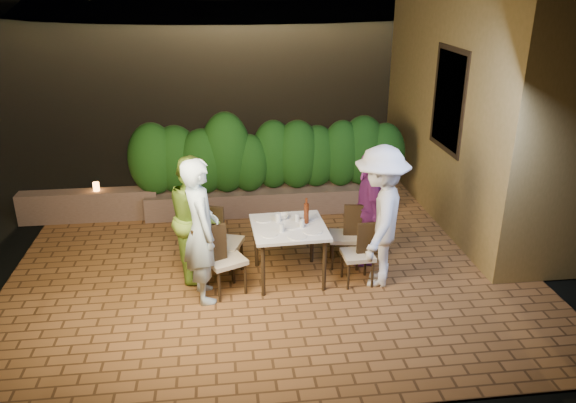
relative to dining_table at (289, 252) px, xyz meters
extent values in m
plane|color=black|center=(-0.19, 0.00, -0.40)|extent=(400.00, 400.00, 0.00)
cube|color=brown|center=(-0.19, 0.50, -0.45)|extent=(7.00, 6.00, 0.15)
cube|color=#A0803F|center=(3.41, 2.00, 2.12)|extent=(1.60, 5.00, 5.00)
cube|color=black|center=(2.63, 1.50, 1.62)|extent=(0.08, 1.00, 1.40)
cube|color=black|center=(2.62, 1.50, 1.62)|extent=(0.06, 1.15, 1.55)
cube|color=brown|center=(0.01, 2.30, -0.17)|extent=(4.20, 0.55, 0.40)
cube|color=brown|center=(-2.99, 2.30, -0.12)|extent=(2.20, 0.30, 0.50)
ellipsoid|color=black|center=(1.81, 60.00, -4.38)|extent=(52.00, 40.00, 22.00)
cylinder|color=white|center=(-0.27, -0.23, 0.38)|extent=(0.20, 0.20, 0.01)
cylinder|color=white|center=(-0.31, 0.25, 0.38)|extent=(0.24, 0.24, 0.01)
cylinder|color=white|center=(0.27, -0.20, 0.38)|extent=(0.24, 0.24, 0.01)
cylinder|color=white|center=(0.28, 0.25, 0.38)|extent=(0.24, 0.24, 0.01)
cylinder|color=white|center=(0.03, 0.00, 0.38)|extent=(0.24, 0.24, 0.01)
cylinder|color=white|center=(0.06, -0.33, 0.38)|extent=(0.23, 0.23, 0.01)
cylinder|color=silver|center=(-0.11, -0.16, 0.43)|extent=(0.06, 0.06, 0.11)
cylinder|color=silver|center=(-0.12, 0.15, 0.44)|extent=(0.07, 0.07, 0.12)
cylinder|color=silver|center=(0.16, -0.06, 0.43)|extent=(0.06, 0.06, 0.11)
cylinder|color=silver|center=(0.13, 0.14, 0.43)|extent=(0.06, 0.06, 0.11)
imported|color=white|center=(-0.07, 0.26, 0.40)|extent=(0.22, 0.22, 0.05)
imported|color=silver|center=(-1.10, -0.34, 0.53)|extent=(0.57, 0.74, 1.81)
imported|color=#84B639|center=(-1.19, 0.27, 0.45)|extent=(0.72, 0.87, 1.65)
imported|color=white|center=(1.12, -0.23, 0.54)|extent=(1.08, 1.36, 1.84)
imported|color=#78297C|center=(1.13, 0.35, 0.42)|extent=(0.44, 0.95, 1.59)
cylinder|color=orange|center=(-2.84, 2.30, 0.20)|extent=(0.10, 0.10, 0.14)
camera|label=1|loc=(-0.82, -6.48, 3.36)|focal=35.00mm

